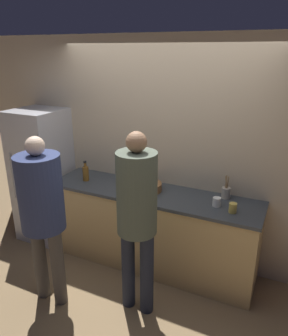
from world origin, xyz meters
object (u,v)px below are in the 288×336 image
(person_left, at_px, (42,205))
(bottle_amber, at_px, (86,173))
(refrigerator, at_px, (43,176))
(fruit_bowl, at_px, (147,187))
(cup_white, at_px, (217,202))
(utensil_crock, at_px, (226,192))
(person_center, at_px, (137,210))
(cup_yellow, at_px, (233,208))

(person_left, height_order, bottle_amber, person_left)
(refrigerator, distance_m, fruit_bowl, 1.50)
(bottle_amber, height_order, cup_white, bottle_amber)
(utensil_crock, height_order, cup_white, utensil_crock)
(person_center, bearing_deg, person_left, -162.41)
(fruit_bowl, relative_size, cup_yellow, 3.43)
(refrigerator, bearing_deg, utensil_crock, 4.95)
(person_left, xyz_separation_m, cup_yellow, (1.59, 0.88, -0.08))
(fruit_bowl, xyz_separation_m, cup_white, (0.81, -0.05, -0.00))
(person_center, relative_size, cup_yellow, 18.12)
(person_center, distance_m, bottle_amber, 1.24)
(refrigerator, height_order, cup_white, refrigerator)
(utensil_crock, xyz_separation_m, cup_white, (-0.04, -0.23, -0.02))
(person_center, height_order, utensil_crock, person_center)
(person_center, xyz_separation_m, fruit_bowl, (-0.25, 0.73, -0.10))
(person_left, bearing_deg, cup_yellow, 28.94)
(fruit_bowl, bearing_deg, utensil_crock, 12.38)
(person_left, xyz_separation_m, bottle_amber, (-0.18, 0.95, -0.03))
(fruit_bowl, bearing_deg, cup_yellow, -6.86)
(cup_yellow, bearing_deg, cup_white, 158.11)
(person_left, bearing_deg, cup_white, 33.85)
(person_left, height_order, person_center, person_center)
(refrigerator, relative_size, cup_yellow, 17.47)
(person_center, bearing_deg, fruit_bowl, 108.72)
(person_left, relative_size, fruit_bowl, 5.06)
(cup_yellow, relative_size, cup_white, 1.07)
(person_center, xyz_separation_m, bottle_amber, (-1.03, 0.68, -0.05))
(person_left, distance_m, cup_yellow, 1.82)
(bottle_amber, distance_m, cup_yellow, 1.77)
(bottle_amber, bearing_deg, person_center, -33.25)
(cup_yellow, bearing_deg, utensil_crock, 113.80)
(refrigerator, relative_size, person_left, 1.01)
(fruit_bowl, bearing_deg, cup_white, -3.40)
(bottle_amber, bearing_deg, fruit_bowl, 3.51)
(refrigerator, xyz_separation_m, cup_white, (2.30, -0.03, 0.11))
(utensil_crock, relative_size, cup_white, 2.71)
(person_left, distance_m, fruit_bowl, 1.17)
(refrigerator, xyz_separation_m, cup_yellow, (2.48, -0.10, 0.12))
(cup_yellow, bearing_deg, bottle_amber, 177.74)
(cup_white, bearing_deg, cup_yellow, -21.89)
(person_left, relative_size, cup_white, 18.55)
(refrigerator, distance_m, person_left, 1.34)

